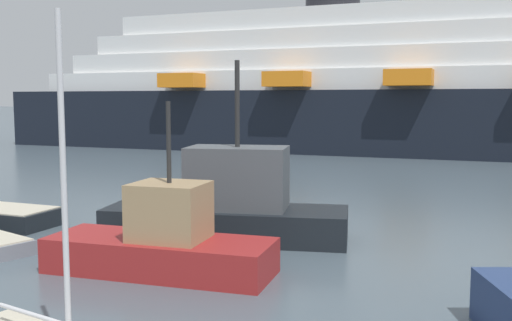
% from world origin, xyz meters
% --- Properties ---
extents(fishing_boat_1, '(5.92, 2.14, 4.42)m').
position_xyz_m(fishing_boat_1, '(-0.02, 7.96, 0.78)').
color(fishing_boat_1, maroon).
rests_on(fishing_boat_1, ground_plane).
extents(fishing_boat_2, '(8.00, 3.51, 5.68)m').
position_xyz_m(fishing_boat_2, '(0.33, 11.99, 1.07)').
color(fishing_boat_2, black).
rests_on(fishing_boat_2, ground_plane).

